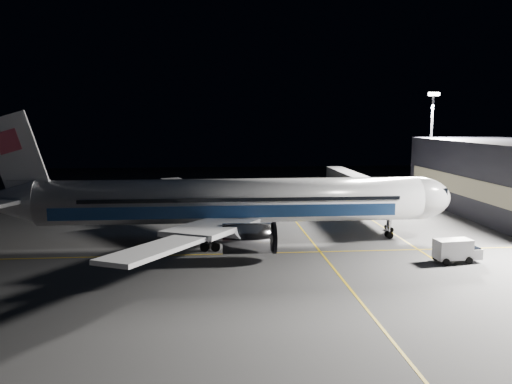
{
  "coord_description": "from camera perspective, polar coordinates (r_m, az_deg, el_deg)",
  "views": [
    {
      "loc": [
        -2.53,
        -62.46,
        15.62
      ],
      "look_at": [
        3.1,
        2.57,
        6.0
      ],
      "focal_mm": 35.0,
      "sensor_mm": 36.0,
      "label": 1
    }
  ],
  "objects": [
    {
      "name": "ground",
      "position": [
        64.44,
        -2.56,
        -5.65
      ],
      "size": [
        200.0,
        200.0,
        0.0
      ],
      "primitive_type": "plane",
      "color": "#4C4C4F",
      "rests_on": "ground"
    },
    {
      "name": "guide_line_main",
      "position": [
        65.6,
        6.24,
        -5.44
      ],
      "size": [
        0.25,
        80.0,
        0.01
      ],
      "primitive_type": "cube",
      "color": "gold",
      "rests_on": "ground"
    },
    {
      "name": "guide_line_cross",
      "position": [
        58.64,
        -2.31,
        -7.07
      ],
      "size": [
        70.0,
        0.25,
        0.01
      ],
      "primitive_type": "cube",
      "color": "gold",
      "rests_on": "ground"
    },
    {
      "name": "guide_line_side",
      "position": [
        78.08,
        13.49,
        -3.39
      ],
      "size": [
        0.25,
        40.0,
        0.01
      ],
      "primitive_type": "cube",
      "color": "gold",
      "rests_on": "ground"
    },
    {
      "name": "airliner",
      "position": [
        63.35,
        -3.57,
        -1.13
      ],
      "size": [
        61.48,
        54.22,
        16.64
      ],
      "color": "silver",
      "rests_on": "ground"
    },
    {
      "name": "jet_bridge",
      "position": [
        84.9,
        11.89,
        0.73
      ],
      "size": [
        3.6,
        34.4,
        6.3
      ],
      "color": "#B2B2B7",
      "rests_on": "ground"
    },
    {
      "name": "floodlight_mast_north",
      "position": [
        103.64,
        19.4,
        6.12
      ],
      "size": [
        2.4,
        0.68,
        20.7
      ],
      "color": "#59595E",
      "rests_on": "ground"
    },
    {
      "name": "service_truck",
      "position": [
        59.22,
        21.95,
        -6.15
      ],
      "size": [
        5.24,
        2.65,
        2.58
      ],
      "rotation": [
        0.0,
        0.0,
        0.11
      ],
      "color": "silver",
      "rests_on": "ground"
    },
    {
      "name": "baggage_tug",
      "position": [
        83.76,
        -1.47,
        -1.87
      ],
      "size": [
        2.55,
        2.28,
        1.55
      ],
      "rotation": [
        0.0,
        0.0,
        -0.32
      ],
      "color": "black",
      "rests_on": "ground"
    },
    {
      "name": "safety_cone_a",
      "position": [
        77.77,
        -8.12,
        -3.09
      ],
      "size": [
        0.35,
        0.35,
        0.52
      ],
      "primitive_type": "cone",
      "color": "orange",
      "rests_on": "ground"
    },
    {
      "name": "safety_cone_b",
      "position": [
        68.21,
        -4.59,
        -4.64
      ],
      "size": [
        0.37,
        0.37,
        0.55
      ],
      "primitive_type": "cone",
      "color": "orange",
      "rests_on": "ground"
    },
    {
      "name": "safety_cone_c",
      "position": [
        68.85,
        -7.88,
        -4.54
      ],
      "size": [
        0.42,
        0.42,
        0.63
      ],
      "primitive_type": "cone",
      "color": "orange",
      "rests_on": "ground"
    }
  ]
}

